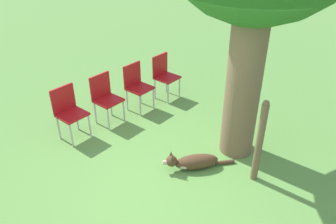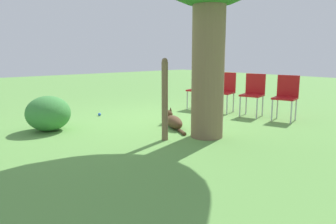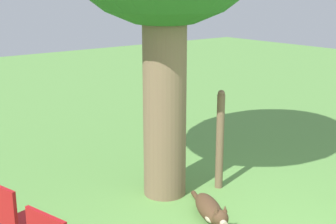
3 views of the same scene
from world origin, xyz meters
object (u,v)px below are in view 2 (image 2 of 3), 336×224
(fence_post, at_px, (165,99))
(red_chair_1, at_px, (225,89))
(red_chair_3, at_px, (286,94))
(dog, at_px, (173,121))
(red_chair_0, at_px, (199,87))
(red_chair_2, at_px, (253,91))
(tennis_ball, at_px, (99,114))

(fence_post, height_order, red_chair_1, fence_post)
(fence_post, bearing_deg, red_chair_3, 171.24)
(dog, xyz_separation_m, red_chair_0, (-1.91, -1.15, 0.42))
(red_chair_2, height_order, tennis_ball, red_chair_2)
(fence_post, xyz_separation_m, red_chair_2, (-2.81, -0.28, -0.12))
(red_chair_1, distance_m, tennis_ball, 2.94)
(dog, distance_m, fence_post, 1.06)
(dog, height_order, tennis_ball, dog)
(tennis_ball, bearing_deg, dog, 104.06)
(red_chair_1, height_order, red_chair_2, same)
(red_chair_0, relative_size, red_chair_2, 1.00)
(tennis_ball, bearing_deg, red_chair_0, 162.29)
(dog, height_order, fence_post, fence_post)
(red_chair_3, bearing_deg, fence_post, -22.94)
(dog, bearing_deg, red_chair_2, -73.22)
(red_chair_0, bearing_deg, dog, 16.78)
(dog, height_order, red_chair_0, red_chair_0)
(red_chair_0, xyz_separation_m, red_chair_2, (-0.19, 1.45, 0.00))
(tennis_ball, bearing_deg, red_chair_2, 139.31)
(fence_post, xyz_separation_m, tennis_ball, (-0.23, -2.50, -0.62))
(red_chair_3, relative_size, tennis_ball, 13.63)
(red_chair_1, bearing_deg, dog, -2.32)
(red_chair_3, distance_m, tennis_ball, 4.01)
(red_chair_1, xyz_separation_m, red_chair_2, (-0.09, 0.73, 0.00))
(red_chair_1, height_order, tennis_ball, red_chair_1)
(dog, height_order, red_chair_2, red_chair_2)
(dog, xyz_separation_m, fence_post, (0.71, 0.59, 0.54))
(fence_post, xyz_separation_m, red_chair_3, (-2.90, 0.45, -0.12))
(red_chair_0, height_order, tennis_ball, red_chair_0)
(red_chair_3, height_order, tennis_ball, red_chair_3)
(red_chair_0, relative_size, tennis_ball, 13.63)
(dog, distance_m, tennis_ball, 1.97)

